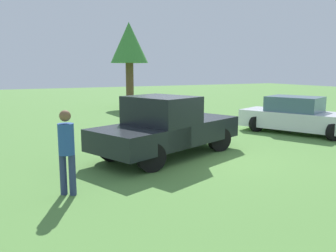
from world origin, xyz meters
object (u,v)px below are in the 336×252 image
Objects in this scene: sedan_far at (298,116)px; tree_back_right at (129,45)px; pickup_truck at (165,126)px; person_bystander at (67,147)px.

sedan_far is 13.07m from tree_back_right.
tree_back_right is (3.96, 13.36, 3.24)m from pickup_truck.
pickup_truck is 0.91× the size of tree_back_right.
tree_back_right is at bearing 167.87° from sedan_far.
pickup_truck is 1.06× the size of sedan_far.
tree_back_right is (-2.53, 12.33, 3.49)m from sedan_far.
pickup_truck is at bearing 157.84° from person_bystander.
sedan_far is at bearing 143.45° from person_bystander.
tree_back_right reaches higher than pickup_truck.
person_bystander is at bearing -115.08° from tree_back_right.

